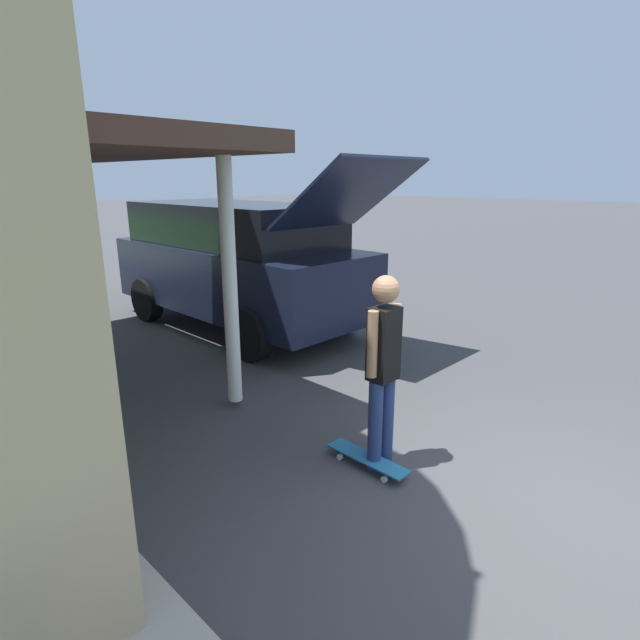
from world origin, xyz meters
TOP-DOWN VIEW (x-y plane):
  - ground_plane at (0.00, 0.00)m, footprint 120.00×120.00m
  - suv_parked at (1.30, 6.00)m, footprint 2.17×5.66m
  - skateboarder at (-0.56, 1.41)m, footprint 0.41×0.24m
  - skateboard at (-0.67, 1.46)m, footprint 0.20×0.84m

SIDE VIEW (x-z plane):
  - ground_plane at x=0.00m, z-range 0.00..0.00m
  - skateboard at x=-0.67m, z-range 0.03..0.13m
  - skateboarder at x=-0.56m, z-range 0.11..1.89m
  - suv_parked at x=1.30m, z-range -0.24..2.58m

